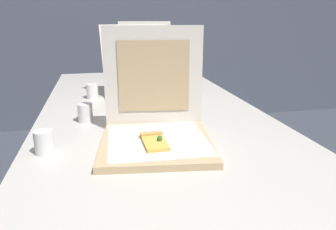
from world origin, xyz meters
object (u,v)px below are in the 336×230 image
at_px(table, 155,127).
at_px(cup_white_mid, 85,113).
at_px(pizza_box_back, 146,73).
at_px(cup_white_near_left, 44,142).
at_px(cup_white_far, 92,91).
at_px(pizza_box_middle, 145,90).
at_px(pizza_box_front, 156,127).

bearing_deg(table, cup_white_mid, 179.87).
xyz_separation_m(pizza_box_back, cup_white_near_left, (-0.48, -1.05, -0.02)).
bearing_deg(pizza_box_back, table, -87.56).
bearing_deg(cup_white_near_left, table, 35.78).
height_order(cup_white_near_left, cup_white_far, same).
distance_m(cup_white_near_left, cup_white_far, 0.68).
bearing_deg(cup_white_mid, table, -0.13).
relative_size(pizza_box_middle, cup_white_far, 6.76).
bearing_deg(cup_white_near_left, cup_white_mid, 68.12).
distance_m(cup_white_near_left, cup_white_mid, 0.31).
bearing_deg(table, pizza_box_back, 84.22).
distance_m(pizza_box_front, cup_white_far, 0.69).
height_order(pizza_box_back, cup_white_mid, pizza_box_back).
height_order(pizza_box_front, cup_white_near_left, pizza_box_front).
distance_m(pizza_box_middle, cup_white_mid, 0.39).
bearing_deg(pizza_box_back, pizza_box_middle, -90.89).
bearing_deg(cup_white_far, cup_white_near_left, -101.90).
height_order(table, cup_white_near_left, cup_white_near_left).
relative_size(pizza_box_front, cup_white_far, 5.51).
height_order(table, cup_white_far, cup_white_far).
bearing_deg(pizza_box_front, cup_white_near_left, -170.10).
distance_m(table, cup_white_far, 0.47).
distance_m(pizza_box_back, cup_white_far, 0.51).
bearing_deg(cup_white_mid, cup_white_near_left, -111.88).
height_order(pizza_box_front, cup_white_mid, pizza_box_front).
distance_m(pizza_box_middle, pizza_box_back, 0.49).
bearing_deg(cup_white_far, pizza_box_front, -71.94).
relative_size(table, pizza_box_front, 5.59).
xyz_separation_m(pizza_box_middle, cup_white_mid, (-0.28, -0.27, -0.02)).
bearing_deg(table, pizza_box_front, -99.42).
bearing_deg(cup_white_far, cup_white_mid, -93.72).
relative_size(pizza_box_back, cup_white_near_left, 6.57).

